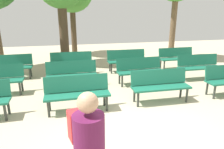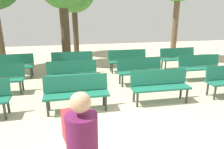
{
  "view_description": "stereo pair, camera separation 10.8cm",
  "coord_description": "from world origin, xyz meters",
  "views": [
    {
      "loc": [
        -1.29,
        -3.23,
        2.42
      ],
      "look_at": [
        0.0,
        2.58,
        0.55
      ],
      "focal_mm": 32.79,
      "sensor_mm": 36.0,
      "label": 1
    },
    {
      "loc": [
        -1.18,
        -3.25,
        2.42
      ],
      "look_at": [
        0.0,
        2.58,
        0.55
      ],
      "focal_mm": 32.79,
      "sensor_mm": 36.0,
      "label": 2
    }
  ],
  "objects": [
    {
      "name": "ground_plane",
      "position": [
        0.0,
        0.0,
        0.0
      ],
      "size": [
        24.0,
        24.0,
        0.0
      ],
      "primitive_type": "plane",
      "color": "#BCAD8E"
    },
    {
      "name": "bench_r0_c1",
      "position": [
        -1.11,
        1.56,
        0.5
      ],
      "size": [
        1.61,
        0.5,
        0.87
      ],
      "rotation": [
        0.0,
        0.0,
        0.01
      ],
      "color": "#19664C",
      "rests_on": "ground_plane"
    },
    {
      "name": "bench_r0_c2",
      "position": [
        1.13,
        1.61,
        0.5
      ],
      "size": [
        1.61,
        0.5,
        0.87
      ],
      "rotation": [
        0.0,
        0.0,
        -0.01
      ],
      "color": "#19664C",
      "rests_on": "ground_plane"
    },
    {
      "name": "bench_r1_c1",
      "position": [
        -1.2,
        3.15,
        0.5
      ],
      "size": [
        1.6,
        0.48,
        0.87
      ],
      "rotation": [
        0.0,
        0.0,
        -0.0
      ],
      "color": "#19664C",
      "rests_on": "ground_plane"
    },
    {
      "name": "bench_r1_c2",
      "position": [
        1.1,
        3.14,
        0.5
      ],
      "size": [
        1.62,
        0.53,
        0.87
      ],
      "rotation": [
        0.0,
        0.0,
        0.03
      ],
      "color": "#19664C",
      "rests_on": "ground_plane"
    },
    {
      "name": "bench_r1_c3",
      "position": [
        3.39,
        3.15,
        0.5
      ],
      "size": [
        1.61,
        0.5,
        0.87
      ],
      "rotation": [
        0.0,
        0.0,
        -0.01
      ],
      "color": "#19664C",
      "rests_on": "ground_plane"
    },
    {
      "name": "bench_r2_c0",
      "position": [
        -3.39,
        4.62,
        0.5
      ],
      "size": [
        1.61,
        0.53,
        0.87
      ],
      "rotation": [
        0.0,
        0.0,
        0.03
      ],
      "color": "#19664C",
      "rests_on": "ground_plane"
    },
    {
      "name": "bench_r2_c1",
      "position": [
        -1.16,
        4.66,
        0.5
      ],
      "size": [
        1.61,
        0.52,
        0.87
      ],
      "rotation": [
        0.0,
        0.0,
        -0.02
      ],
      "color": "#19664C",
      "rests_on": "ground_plane"
    },
    {
      "name": "bench_r2_c2",
      "position": [
        1.09,
        4.66,
        0.5
      ],
      "size": [
        1.6,
        0.48,
        0.87
      ],
      "rotation": [
        0.0,
        0.0,
        0.0
      ],
      "color": "#19664C",
      "rests_on": "ground_plane"
    },
    {
      "name": "bench_r2_c3",
      "position": [
        3.34,
        4.65,
        0.5
      ],
      "size": [
        1.61,
        0.52,
        0.87
      ],
      "rotation": [
        0.0,
        0.0,
        0.03
      ],
      "color": "#19664C",
      "rests_on": "ground_plane"
    }
  ]
}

